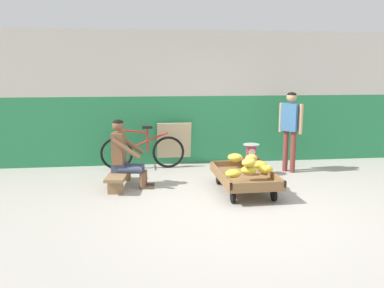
% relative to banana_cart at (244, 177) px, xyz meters
% --- Properties ---
extents(ground_plane, '(80.00, 80.00, 0.00)m').
position_rel_banana_cart_xyz_m(ground_plane, '(-0.28, -0.81, -0.24)').
color(ground_plane, '#A39E93').
extents(back_wall, '(16.00, 0.30, 2.73)m').
position_rel_banana_cart_xyz_m(back_wall, '(-0.28, 2.26, 1.12)').
color(back_wall, '#287F4C').
rests_on(back_wall, ground).
extents(banana_cart, '(0.88, 1.46, 0.36)m').
position_rel_banana_cart_xyz_m(banana_cart, '(0.00, 0.00, 0.00)').
color(banana_cart, brown).
rests_on(banana_cart, ground).
extents(banana_pile, '(0.83, 1.24, 0.26)m').
position_rel_banana_cart_xyz_m(banana_pile, '(0.04, 0.01, 0.22)').
color(banana_pile, yellow).
rests_on(banana_pile, banana_cart).
extents(low_bench, '(0.44, 1.13, 0.27)m').
position_rel_banana_cart_xyz_m(low_bench, '(-2.00, 0.54, -0.04)').
color(low_bench, olive).
rests_on(low_bench, ground).
extents(vendor_seated, '(0.71, 0.54, 1.14)m').
position_rel_banana_cart_xyz_m(vendor_seated, '(-1.92, 0.52, 0.33)').
color(vendor_seated, brown).
rests_on(vendor_seated, ground).
extents(plastic_crate, '(0.36, 0.28, 0.30)m').
position_rel_banana_cart_xyz_m(plastic_crate, '(0.38, 1.00, -0.09)').
color(plastic_crate, red).
rests_on(plastic_crate, ground).
extents(weighing_scale, '(0.30, 0.30, 0.29)m').
position_rel_banana_cart_xyz_m(weighing_scale, '(0.38, 1.00, 0.21)').
color(weighing_scale, '#28282D').
rests_on(weighing_scale, plastic_crate).
extents(bicycle_near_left, '(1.66, 0.48, 0.86)m').
position_rel_banana_cart_xyz_m(bicycle_near_left, '(-1.61, 1.77, 0.11)').
color(bicycle_near_left, black).
rests_on(bicycle_near_left, ground).
extents(sign_board, '(0.70, 0.21, 0.88)m').
position_rel_banana_cart_xyz_m(sign_board, '(-0.96, 2.06, 0.20)').
color(sign_board, '#C6B289').
rests_on(sign_board, ground).
extents(customer_adult, '(0.36, 0.39, 1.53)m').
position_rel_banana_cart_xyz_m(customer_adult, '(1.18, 1.17, 0.71)').
color(customer_adult, brown).
rests_on(customer_adult, ground).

